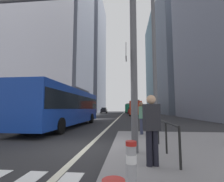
{
  "coord_description": "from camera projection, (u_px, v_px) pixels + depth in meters",
  "views": [
    {
      "loc": [
        1.62,
        -6.44,
        1.52
      ],
      "look_at": [
        -1.42,
        25.18,
        4.94
      ],
      "focal_mm": 26.54,
      "sensor_mm": 36.0,
      "label": 1
    }
  ],
  "objects": [
    {
      "name": "ground_plane",
      "position": [
        118.0,
        118.0,
        26.15
      ],
      "size": [
        160.0,
        160.0,
        0.0
      ],
      "primitive_type": "plane",
      "color": "#28282B"
    },
    {
      "name": "lane_centre_line",
      "position": [
        121.0,
        116.0,
        36.05
      ],
      "size": [
        0.2,
        80.0,
        0.01
      ],
      "primitive_type": "cube",
      "color": "beige",
      "rests_on": "ground"
    },
    {
      "name": "office_tower_left_mid",
      "position": [
        70.0,
        40.0,
        50.84
      ],
      "size": [
        10.9,
        19.78,
        45.1
      ],
      "primitive_type": "cube",
      "color": "slate",
      "rests_on": "ground"
    },
    {
      "name": "office_tower_left_far",
      "position": [
        89.0,
        55.0,
        75.94
      ],
      "size": [
        12.6,
        24.45,
        51.97
      ],
      "primitive_type": "cube",
      "color": "slate",
      "rests_on": "ground"
    },
    {
      "name": "office_tower_right_mid",
      "position": [
        180.0,
        49.0,
        48.34
      ],
      "size": [
        11.59,
        16.53,
        38.02
      ],
      "primitive_type": "cube",
      "color": "slate",
      "rests_on": "ground"
    },
    {
      "name": "office_tower_right_far",
      "position": [
        163.0,
        66.0,
        71.77
      ],
      "size": [
        12.03,
        24.92,
        39.85
      ],
      "primitive_type": "cube",
      "color": "slate",
      "rests_on": "ground"
    },
    {
      "name": "city_bus_blue_oncoming",
      "position": [
        67.0,
        105.0,
        14.08
      ],
      "size": [
        2.9,
        12.13,
        3.4
      ],
      "color": "#14389E",
      "rests_on": "ground"
    },
    {
      "name": "city_bus_red_receding",
      "position": [
        135.0,
        107.0,
        38.15
      ],
      "size": [
        2.85,
        11.08,
        3.4
      ],
      "color": "red",
      "rests_on": "ground"
    },
    {
      "name": "city_bus_red_distant",
      "position": [
        129.0,
        108.0,
        61.26
      ],
      "size": [
        2.86,
        11.59,
        3.4
      ],
      "color": "#198456",
      "rests_on": "ground"
    },
    {
      "name": "car_oncoming_mid",
      "position": [
        104.0,
        110.0,
        56.01
      ],
      "size": [
        2.11,
        4.17,
        1.94
      ],
      "color": "black",
      "rests_on": "ground"
    },
    {
      "name": "car_receding_near",
      "position": [
        131.0,
        111.0,
        48.91
      ],
      "size": [
        2.1,
        4.41,
        1.94
      ],
      "color": "maroon",
      "rests_on": "ground"
    },
    {
      "name": "traffic_signal_gantry",
      "position": [
        75.0,
        35.0,
        5.79
      ],
      "size": [
        6.15,
        0.65,
        6.0
      ],
      "color": "#515156",
      "rests_on": "median_island"
    },
    {
      "name": "street_lamp_post",
      "position": [
        154.0,
        38.0,
        8.81
      ],
      "size": [
        5.5,
        0.32,
        8.0
      ],
      "color": "#56565B",
      "rests_on": "median_island"
    },
    {
      "name": "bollard_left",
      "position": [
        131.0,
        162.0,
        2.88
      ],
      "size": [
        0.2,
        0.2,
        0.81
      ],
      "color": "#99999E",
      "rests_on": "median_island"
    },
    {
      "name": "pedestrian_railing",
      "position": [
        162.0,
        127.0,
        5.87
      ],
      "size": [
        0.06,
        4.18,
        0.98
      ],
      "color": "black",
      "rests_on": "median_island"
    },
    {
      "name": "pedestrian_walking",
      "position": [
        141.0,
        116.0,
        9.07
      ],
      "size": [
        0.32,
        0.43,
        1.73
      ],
      "color": "#2D334C",
      "rests_on": "median_island"
    },
    {
      "name": "pedestrian_far",
      "position": [
        152.0,
        126.0,
        4.09
      ],
      "size": [
        0.43,
        0.33,
        1.72
      ],
      "color": "black",
      "rests_on": "median_island"
    }
  ]
}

